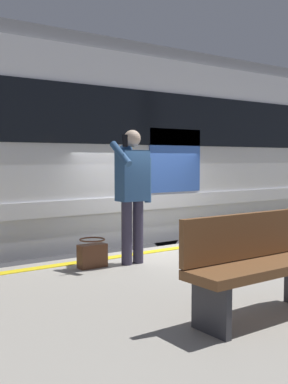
# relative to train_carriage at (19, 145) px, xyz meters

# --- Properties ---
(ground_plane) EXTENTS (25.19, 25.19, 0.00)m
(ground_plane) POSITION_rel_train_carriage_xyz_m (-1.51, 2.07, -2.63)
(ground_plane) COLOR #3D3D3F
(platform) EXTENTS (16.79, 4.16, 1.02)m
(platform) POSITION_rel_train_carriage_xyz_m (-1.51, 4.15, -2.12)
(platform) COLOR #9E998E
(platform) RESTS_ON ground
(safety_line) EXTENTS (16.46, 0.16, 0.01)m
(safety_line) POSITION_rel_train_carriage_xyz_m (-1.51, 2.37, -1.61)
(safety_line) COLOR yellow
(safety_line) RESTS_ON platform
(track_rail_near) EXTENTS (21.83, 0.08, 0.16)m
(track_rail_near) POSITION_rel_train_carriage_xyz_m (-1.51, 0.71, -2.55)
(track_rail_near) COLOR slate
(track_rail_near) RESTS_ON ground
(track_rail_far) EXTENTS (21.83, 0.08, 0.16)m
(track_rail_far) POSITION_rel_train_carriage_xyz_m (-1.51, -0.72, -2.55)
(track_rail_far) COLOR slate
(track_rail_far) RESTS_ON ground
(train_carriage) EXTENTS (12.98, 3.04, 4.19)m
(train_carriage) POSITION_rel_train_carriage_xyz_m (0.00, 0.00, 0.00)
(train_carriage) COLOR silver
(train_carriage) RESTS_ON ground
(passenger) EXTENTS (0.57, 0.55, 1.76)m
(passenger) POSITION_rel_train_carriage_xyz_m (-0.46, 2.83, -0.58)
(passenger) COLOR #383347
(passenger) RESTS_ON platform
(handbag) EXTENTS (0.37, 0.33, 0.37)m
(handbag) POSITION_rel_train_carriage_xyz_m (0.08, 2.72, -1.44)
(handbag) COLOR #59331E
(handbag) RESTS_ON platform
(bench) EXTENTS (1.49, 0.44, 0.90)m
(bench) POSITION_rel_train_carriage_xyz_m (-0.17, 5.19, -1.13)
(bench) COLOR brown
(bench) RESTS_ON platform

